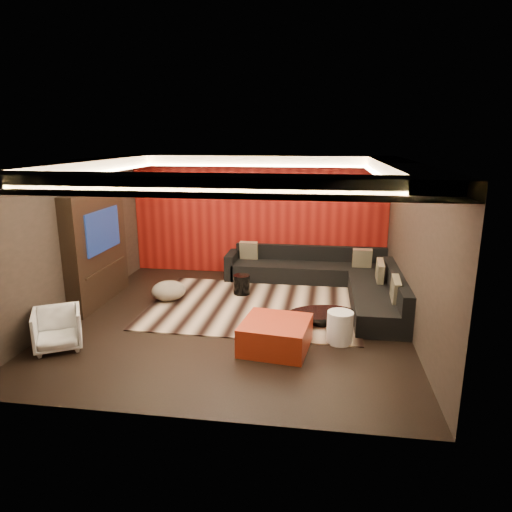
% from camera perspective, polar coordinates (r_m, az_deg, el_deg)
% --- Properties ---
extents(floor, '(6.00, 6.00, 0.02)m').
position_cam_1_polar(floor, '(8.30, -2.67, -8.06)').
color(floor, black).
rests_on(floor, ground).
extents(ceiling, '(6.00, 6.00, 0.02)m').
position_cam_1_polar(ceiling, '(7.67, -2.93, 11.76)').
color(ceiling, silver).
rests_on(ceiling, ground).
extents(wall_back, '(6.00, 0.02, 2.80)m').
position_cam_1_polar(wall_back, '(10.78, 0.27, 5.06)').
color(wall_back, black).
rests_on(wall_back, ground).
extents(wall_left, '(0.02, 6.00, 2.80)m').
position_cam_1_polar(wall_left, '(8.94, -22.10, 1.98)').
color(wall_left, black).
rests_on(wall_left, ground).
extents(wall_right, '(0.02, 6.00, 2.80)m').
position_cam_1_polar(wall_right, '(7.88, 19.23, 0.66)').
color(wall_right, black).
rests_on(wall_right, ground).
extents(red_feature_wall, '(5.98, 0.05, 2.78)m').
position_cam_1_polar(red_feature_wall, '(10.74, 0.24, 5.03)').
color(red_feature_wall, '#6B0C0A').
rests_on(red_feature_wall, ground).
extents(soffit_back, '(6.00, 0.60, 0.22)m').
position_cam_1_polar(soffit_back, '(10.34, 0.04, 11.85)').
color(soffit_back, silver).
rests_on(soffit_back, ground).
extents(soffit_front, '(6.00, 0.60, 0.22)m').
position_cam_1_polar(soffit_front, '(5.07, -8.88, 8.79)').
color(soffit_front, silver).
rests_on(soffit_front, ground).
extents(soffit_left, '(0.60, 4.80, 0.22)m').
position_cam_1_polar(soffit_left, '(8.62, -21.12, 10.34)').
color(soffit_left, silver).
rests_on(soffit_left, ground).
extents(soffit_right, '(0.60, 4.80, 0.22)m').
position_cam_1_polar(soffit_right, '(7.63, 17.73, 10.19)').
color(soffit_right, silver).
rests_on(soffit_right, ground).
extents(cove_back, '(4.80, 0.08, 0.04)m').
position_cam_1_polar(cove_back, '(10.01, -0.25, 11.24)').
color(cove_back, '#FFD899').
rests_on(cove_back, ground).
extents(cove_front, '(4.80, 0.08, 0.04)m').
position_cam_1_polar(cove_front, '(5.40, -7.79, 8.22)').
color(cove_front, '#FFD899').
rests_on(cove_front, ground).
extents(cove_left, '(0.08, 4.80, 0.04)m').
position_cam_1_polar(cove_left, '(8.46, -19.02, 9.84)').
color(cove_left, '#FFD899').
rests_on(cove_left, ground).
extents(cove_right, '(0.08, 4.80, 0.04)m').
position_cam_1_polar(cove_right, '(7.59, 15.12, 9.67)').
color(cove_right, '#FFD899').
rests_on(cove_right, ground).
extents(tv_surround, '(0.30, 2.00, 2.20)m').
position_cam_1_polar(tv_surround, '(9.44, -19.29, 0.99)').
color(tv_surround, black).
rests_on(tv_surround, ground).
extents(tv_screen, '(0.04, 1.30, 0.80)m').
position_cam_1_polar(tv_screen, '(9.29, -18.59, 3.06)').
color(tv_screen, black).
rests_on(tv_screen, ground).
extents(tv_shelf, '(0.04, 1.60, 0.04)m').
position_cam_1_polar(tv_shelf, '(9.46, -18.23, -1.39)').
color(tv_shelf, black).
rests_on(tv_shelf, ground).
extents(rug, '(4.05, 3.07, 0.02)m').
position_cam_1_polar(rug, '(8.92, -0.25, -6.27)').
color(rug, tan).
rests_on(rug, floor).
extents(coffee_table, '(1.46, 1.46, 0.20)m').
position_cam_1_polar(coffee_table, '(8.18, 8.19, -7.57)').
color(coffee_table, black).
rests_on(coffee_table, rug).
extents(drum_stool, '(0.40, 0.40, 0.41)m').
position_cam_1_polar(drum_stool, '(9.50, -1.81, -3.58)').
color(drum_stool, black).
rests_on(drum_stool, rug).
extents(striped_pouf, '(0.73, 0.73, 0.37)m').
position_cam_1_polar(striped_pouf, '(9.34, -10.86, -4.27)').
color(striped_pouf, beige).
rests_on(striped_pouf, rug).
extents(white_side_table, '(0.55, 0.55, 0.52)m').
position_cam_1_polar(white_side_table, '(7.47, 10.44, -8.75)').
color(white_side_table, white).
rests_on(white_side_table, floor).
extents(orange_ottoman, '(1.13, 1.13, 0.45)m').
position_cam_1_polar(orange_ottoman, '(7.17, 2.47, -9.82)').
color(orange_ottoman, maroon).
rests_on(orange_ottoman, floor).
extents(armchair, '(0.94, 0.94, 0.64)m').
position_cam_1_polar(armchair, '(7.77, -23.57, -8.36)').
color(armchair, silver).
rests_on(armchair, floor).
extents(sectional_sofa, '(3.65, 3.50, 0.75)m').
position_cam_1_polar(sectional_sofa, '(9.83, 9.39, -2.90)').
color(sectional_sofa, black).
rests_on(sectional_sofa, floor).
extents(throw_pillows, '(3.26, 2.81, 0.50)m').
position_cam_1_polar(throw_pillows, '(9.57, 10.60, -1.21)').
color(throw_pillows, '#C4BA90').
rests_on(throw_pillows, sectional_sofa).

